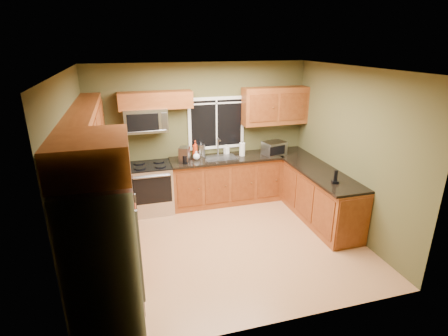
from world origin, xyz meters
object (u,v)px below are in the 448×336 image
soap_bottle_c (196,155)px  cordless_phone (335,179)px  range (151,188)px  toaster_oven (274,148)px  paper_towel_roll (242,149)px  soap_bottle_a (195,149)px  refrigerator (104,257)px  microwave (146,120)px  coffee_maker (185,155)px  soap_bottle_b (226,149)px  kettle (201,150)px

soap_bottle_c → cordless_phone: size_ratio=0.76×
range → cordless_phone: bearing=-31.9°
range → toaster_oven: (2.42, -0.08, 0.60)m
paper_towel_roll → soap_bottle_a: (-0.89, 0.19, 0.03)m
range → refrigerator: bearing=-104.0°
microwave → soap_bottle_a: (0.90, 0.08, -0.63)m
coffee_maker → paper_towel_roll: coffee_maker is taller
coffee_maker → cordless_phone: coffee_maker is taller
toaster_oven → paper_towel_roll: (-0.63, 0.10, -0.00)m
soap_bottle_a → soap_bottle_b: bearing=1.4°
refrigerator → soap_bottle_c: refrigerator is taller
soap_bottle_b → soap_bottle_c: 0.68m
soap_bottle_b → cordless_phone: bearing=-57.7°
soap_bottle_a → microwave: bearing=-175.0°
range → soap_bottle_b: (1.53, 0.23, 0.56)m
microwave → paper_towel_roll: size_ratio=2.66×
refrigerator → soap_bottle_a: size_ratio=5.70×
range → kettle: size_ratio=3.12×
microwave → cordless_phone: bearing=-33.9°
microwave → cordless_phone: microwave is taller
soap_bottle_a → cordless_phone: 2.68m
refrigerator → kettle: size_ratio=5.99×
range → toaster_oven: bearing=-1.9°
range → microwave: microwave is taller
refrigerator → soap_bottle_a: 3.39m
range → microwave: 1.27m
kettle → soap_bottle_b: size_ratio=1.61×
cordless_phone → coffee_maker: bearing=142.3°
paper_towel_roll → soap_bottle_c: (-0.91, 0.01, -0.05)m
coffee_maker → soap_bottle_b: 0.94m
cordless_phone → toaster_oven: bearing=101.7°
microwave → soap_bottle_b: microwave is taller
toaster_oven → coffee_maker: coffee_maker is taller
coffee_maker → refrigerator: bearing=-116.3°
soap_bottle_b → cordless_phone: size_ratio=0.85×
paper_towel_roll → kettle: bearing=168.7°
paper_towel_roll → soap_bottle_a: bearing=167.8°
soap_bottle_c → cordless_phone: (1.88, -1.75, -0.02)m
coffee_maker → range: bearing=173.1°
soap_bottle_b → soap_bottle_c: bearing=-162.9°
soap_bottle_b → paper_towel_roll: bearing=-38.7°
microwave → soap_bottle_a: microwave is taller
soap_bottle_c → cordless_phone: cordless_phone is taller
toaster_oven → paper_towel_roll: bearing=170.6°
coffee_maker → soap_bottle_c: size_ratio=1.74×
coffee_maker → soap_bottle_c: (0.24, 0.11, -0.05)m
soap_bottle_c → coffee_maker: bearing=-155.8°
soap_bottle_a → soap_bottle_b: (0.63, 0.02, -0.06)m
soap_bottle_c → kettle: bearing=51.3°
range → soap_bottle_c: bearing=2.0°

